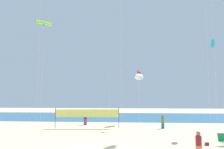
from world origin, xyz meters
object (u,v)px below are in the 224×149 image
object	(u,v)px
kite_magenta_diamond	(138,71)
kite_cyan_delta	(214,44)
beachgoer_maroon_shirt	(199,143)
beachgoer_olive_shirt	(163,121)
volleyball_net	(87,114)
folding_beach_chair	(222,139)
kite_white_inflatable	(139,77)
kite_lime_tube	(44,23)
beach_handbag	(207,144)
beachgoer_charcoal_shirt	(85,118)

from	to	relation	value
kite_magenta_diamond	kite_cyan_delta	world-z (taller)	kite_cyan_delta
beachgoer_maroon_shirt	beachgoer_olive_shirt	xyz separation A→B (m)	(-0.41, 12.82, -0.02)
volleyball_net	folding_beach_chair	bearing A→B (deg)	-36.07
volleyball_net	kite_white_inflatable	xyz separation A→B (m)	(6.27, 5.81, 4.86)
volleyball_net	kite_lime_tube	xyz separation A→B (m)	(-5.58, 0.03, 11.07)
volleyball_net	kite_lime_tube	size ratio (longest dim) A/B	0.58
beach_handbag	kite_magenta_diamond	world-z (taller)	kite_magenta_diamond
beachgoer_maroon_shirt	kite_white_inflatable	distance (m)	19.16
folding_beach_chair	beach_handbag	world-z (taller)	folding_beach_chair
volleyball_net	kite_magenta_diamond	distance (m)	8.00
beachgoer_maroon_shirt	kite_lime_tube	distance (m)	22.58
kite_cyan_delta	kite_lime_tube	bearing A→B (deg)	173.42
beachgoer_olive_shirt	beachgoer_charcoal_shirt	bearing A→B (deg)	-162.19
beachgoer_maroon_shirt	kite_magenta_diamond	size ratio (longest dim) A/B	0.22
beachgoer_charcoal_shirt	folding_beach_chair	size ratio (longest dim) A/B	2.02
kite_lime_tube	kite_magenta_diamond	world-z (taller)	kite_lime_tube
kite_lime_tube	kite_white_inflatable	distance (m)	14.58
beachgoer_olive_shirt	kite_cyan_delta	size ratio (longest dim) A/B	0.16
beachgoer_olive_shirt	kite_magenta_diamond	distance (m)	6.57
beach_handbag	kite_white_inflatable	size ratio (longest dim) A/B	0.04
beachgoer_olive_shirt	kite_white_inflatable	distance (m)	8.13
beachgoer_maroon_shirt	kite_cyan_delta	world-z (taller)	kite_cyan_delta
folding_beach_chair	volleyball_net	distance (m)	14.76
kite_magenta_diamond	folding_beach_chair	bearing A→B (deg)	-59.30
beachgoer_charcoal_shirt	kite_magenta_diamond	world-z (taller)	kite_magenta_diamond
beachgoer_maroon_shirt	kite_cyan_delta	size ratio (longest dim) A/B	0.16
beachgoer_maroon_shirt	beachgoer_charcoal_shirt	size ratio (longest dim) A/B	0.87
volleyball_net	kite_lime_tube	bearing A→B (deg)	179.68
beachgoer_charcoal_shirt	kite_lime_tube	distance (m)	13.03
beachgoer_maroon_shirt	kite_white_inflatable	size ratio (longest dim) A/B	0.22
volleyball_net	kite_lime_tube	world-z (taller)	kite_lime_tube
beachgoer_maroon_shirt	folding_beach_chair	size ratio (longest dim) A/B	1.75
kite_white_inflatable	folding_beach_chair	bearing A→B (deg)	-68.78
beachgoer_charcoal_shirt	volleyball_net	bearing A→B (deg)	87.73
beachgoer_charcoal_shirt	kite_cyan_delta	bearing A→B (deg)	143.16
beachgoer_charcoal_shirt	beach_handbag	xyz separation A→B (m)	(11.60, -11.73, -0.84)
kite_lime_tube	kite_cyan_delta	distance (m)	19.95
folding_beach_chair	kite_white_inflatable	xyz separation A→B (m)	(-5.62, 14.48, 6.02)
beachgoer_charcoal_shirt	folding_beach_chair	world-z (taller)	beachgoer_charcoal_shirt
beach_handbag	kite_white_inflatable	bearing A→B (deg)	107.30
beachgoer_maroon_shirt	kite_white_inflatable	world-z (taller)	kite_white_inflatable
kite_cyan_delta	volleyball_net	bearing A→B (deg)	170.94
kite_white_inflatable	beach_handbag	bearing A→B (deg)	-72.70
volleyball_net	beach_handbag	distance (m)	13.92
beachgoer_charcoal_shirt	kite_white_inflatable	world-z (taller)	kite_white_inflatable
beachgoer_olive_shirt	kite_lime_tube	size ratio (longest dim) A/B	0.12
beach_handbag	kite_cyan_delta	xyz separation A→B (m)	(3.15, 6.44, 9.10)
kite_lime_tube	kite_white_inflatable	world-z (taller)	kite_lime_tube
beachgoer_maroon_shirt	folding_beach_chair	xyz separation A→B (m)	(2.71, 3.60, -0.36)
beachgoer_charcoal_shirt	kite_magenta_diamond	bearing A→B (deg)	147.74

